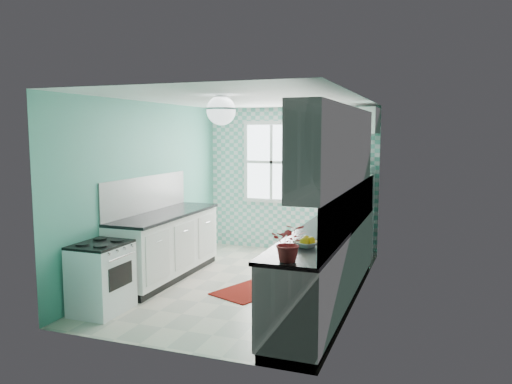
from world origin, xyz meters
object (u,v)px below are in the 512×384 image
(sink, at_px, (343,216))
(fruit_bowl, at_px, (306,244))
(ceiling_light, at_px, (221,110))
(microwave, at_px, (352,158))
(stove, at_px, (101,276))
(potted_plant, at_px, (289,242))
(fridge, at_px, (350,214))

(sink, height_order, fruit_bowl, sink)
(ceiling_light, bearing_deg, sink, 48.38)
(microwave, bearing_deg, stove, 54.71)
(ceiling_light, relative_size, potted_plant, 1.01)
(stove, bearing_deg, sink, 38.77)
(fruit_bowl, relative_size, microwave, 0.51)
(stove, height_order, microwave, microwave)
(ceiling_light, xyz_separation_m, sink, (1.20, 1.35, -1.39))
(potted_plant, relative_size, microwave, 0.74)
(ceiling_light, height_order, fruit_bowl, ceiling_light)
(fridge, height_order, microwave, microwave)
(sink, height_order, microwave, microwave)
(ceiling_light, relative_size, fridge, 0.23)
(fridge, height_order, sink, fridge)
(fruit_bowl, bearing_deg, ceiling_light, 151.10)
(sink, bearing_deg, stove, -136.92)
(ceiling_light, distance_m, potted_plant, 2.12)
(potted_plant, bearing_deg, ceiling_light, 133.60)
(ceiling_light, bearing_deg, stove, -148.61)
(sink, height_order, potted_plant, sink)
(fridge, distance_m, microwave, 0.90)
(microwave, bearing_deg, potted_plant, 91.00)
(fruit_bowl, bearing_deg, sink, 89.90)
(ceiling_light, distance_m, sink, 2.29)
(ceiling_light, bearing_deg, potted_plant, -46.40)
(sink, bearing_deg, ceiling_light, -129.51)
(fridge, distance_m, sink, 1.23)
(potted_plant, distance_m, microwave, 3.87)
(fridge, xyz_separation_m, potted_plant, (0.09, -3.83, 0.34))
(potted_plant, bearing_deg, sink, 89.92)
(ceiling_light, relative_size, fruit_bowl, 1.47)
(stove, relative_size, microwave, 1.70)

